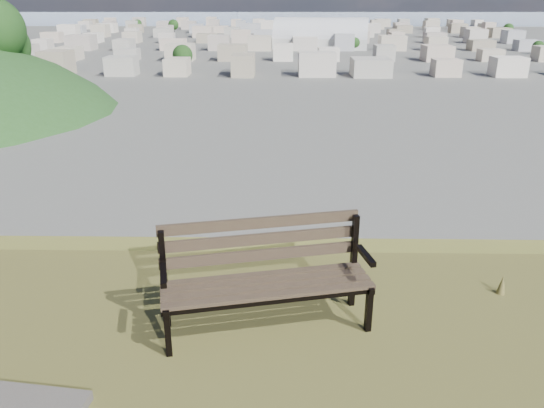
{
  "coord_description": "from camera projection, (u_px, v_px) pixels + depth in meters",
  "views": [
    {
      "loc": [
        0.41,
        -1.01,
        27.51
      ],
      "look_at": [
        0.3,
        4.62,
        25.3
      ],
      "focal_mm": 35.0,
      "sensor_mm": 36.0,
      "label": 1
    }
  ],
  "objects": [
    {
      "name": "arena",
      "position": [
        321.0,
        39.0,
        299.26
      ],
      "size": [
        54.68,
        29.48,
        21.95
      ],
      "rotation": [
        0.0,
        0.0,
        -0.15
      ],
      "color": "#BBBBB7",
      "rests_on": "ground"
    },
    {
      "name": "city_blocks",
      "position": [
        282.0,
        33.0,
        376.84
      ],
      "size": [
        395.0,
        361.0,
        7.0
      ],
      "color": "beige",
      "rests_on": "ground"
    },
    {
      "name": "bay_water",
      "position": [
        282.0,
        15.0,
        848.65
      ],
      "size": [
        2400.0,
        700.0,
        0.12
      ],
      "primitive_type": "cube",
      "color": "#8093A3",
      "rests_on": "ground"
    },
    {
      "name": "park_bench",
      "position": [
        265.0,
        270.0,
        4.2
      ],
      "size": [
        1.71,
        0.87,
        0.86
      ],
      "rotation": [
        0.0,
        0.0,
        0.22
      ],
      "color": "#413725",
      "rests_on": "hilltop_mesa"
    },
    {
      "name": "city_trees",
      "position": [
        236.0,
        38.0,
        306.59
      ],
      "size": [
        406.52,
        387.2,
        9.98
      ],
      "color": "#2D2316",
      "rests_on": "ground"
    }
  ]
}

